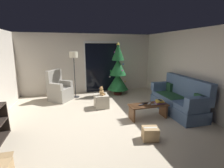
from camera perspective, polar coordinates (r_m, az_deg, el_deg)
ground_plane at (r=4.52m, az=-2.59°, el=-12.87°), size 7.00×7.00×0.00m
wall_back at (r=7.11m, az=-8.26°, el=7.18°), size 5.72×0.12×2.50m
wall_right at (r=5.50m, az=27.77°, el=4.01°), size 0.12×6.00×2.50m
patio_door_frame at (r=7.16m, az=-3.29°, el=6.13°), size 1.60×0.02×2.20m
patio_door_glass at (r=7.15m, az=-3.26°, el=5.71°), size 1.50×0.02×2.10m
couch at (r=5.33m, az=22.55°, el=-5.14°), size 0.83×1.96×1.08m
coffee_table at (r=4.69m, az=12.66°, el=-8.61°), size 1.10×0.40×0.41m
remote_graphite at (r=4.54m, az=10.33°, el=-7.22°), size 0.16×0.08×0.02m
remote_black at (r=4.67m, az=11.58°, el=-6.69°), size 0.16×0.05×0.02m
remote_silver at (r=4.64m, az=14.57°, el=-6.99°), size 0.16×0.07×0.02m
remote_white at (r=4.69m, az=12.97°, el=-6.69°), size 0.14×0.14×0.02m
book_stack at (r=4.79m, az=16.54°, el=-6.06°), size 0.26×0.20×0.09m
cell_phone at (r=4.75m, az=16.74°, el=-5.53°), size 0.08×0.15×0.01m
christmas_tree at (r=6.64m, az=2.09°, el=4.25°), size 0.87×0.87×2.16m
armchair at (r=6.32m, az=-18.12°, el=-1.96°), size 0.96×0.96×1.13m
floor_lamp at (r=6.34m, az=-13.37°, el=8.55°), size 0.32×0.32×1.78m
ottoman at (r=5.36m, az=-3.75°, el=-6.07°), size 0.44×0.44×0.43m
teddy_bear_honey at (r=5.25m, az=-3.71°, el=-2.62°), size 0.21×0.21×0.29m
teddy_bear_chestnut_by_tree at (r=6.51m, az=-3.38°, el=-3.44°), size 0.21×0.21×0.29m
cardboard_box_taped_mid_floor at (r=3.75m, az=13.33°, el=-16.70°), size 0.38×0.33×0.29m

